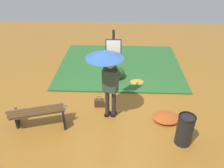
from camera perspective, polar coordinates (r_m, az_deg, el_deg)
ground_plane at (r=6.83m, az=-0.15°, el=-7.01°), size 18.00×18.00×0.00m
grass_verge at (r=9.37m, az=1.95°, el=4.68°), size 4.80×4.00×0.05m
person_with_umbrella at (r=5.84m, az=-1.20°, el=3.94°), size 0.96×0.96×2.04m
info_sign_post at (r=6.54m, az=0.36°, el=6.10°), size 0.44×0.07×2.30m
handbag at (r=7.00m, az=-3.13°, el=-4.67°), size 0.31×0.15×0.37m
park_bench at (r=6.41m, az=-17.65°, el=-7.17°), size 1.44×0.76×0.75m
trash_bin at (r=5.91m, az=17.55°, el=-10.72°), size 0.42×0.42×0.83m
shrub_cluster at (r=8.35m, az=1.01°, el=2.67°), size 0.59×0.54×0.49m
leaf_pile_near_person at (r=8.20m, az=6.19°, el=0.52°), size 0.48×0.39×0.11m
leaf_pile_far_path at (r=6.68m, az=13.26°, el=-8.11°), size 0.75×0.60×0.17m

